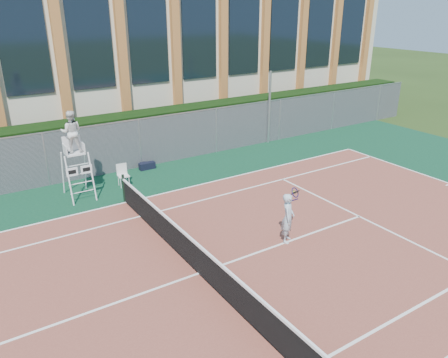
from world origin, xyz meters
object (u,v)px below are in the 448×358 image
tennis_player (288,218)px  umpire_chair (72,134)px  steel_pole (269,108)px  plastic_chair (123,173)px

tennis_player → umpire_chair: bearing=122.6°
steel_pole → plastic_chair: size_ratio=4.15×
plastic_chair → tennis_player: (2.65, -7.08, 0.29)m
umpire_chair → plastic_chair: (1.81, 0.12, -1.93)m
umpire_chair → plastic_chair: umpire_chair is taller
umpire_chair → tennis_player: umpire_chair is taller
steel_pole → tennis_player: size_ratio=2.33×
umpire_chair → steel_pole: bearing=9.0°
tennis_player → plastic_chair: bearing=110.5°
steel_pole → tennis_player: steel_pole is taller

